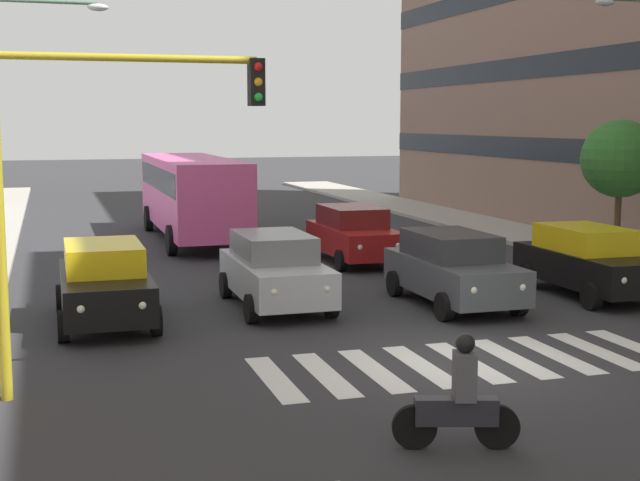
% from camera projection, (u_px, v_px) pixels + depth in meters
% --- Properties ---
extents(ground_plane, '(180.00, 180.00, 0.00)m').
position_uv_depth(ground_plane, '(468.00, 362.00, 16.03)').
color(ground_plane, '#2D2D30').
extents(crosswalk_markings, '(7.65, 2.80, 0.01)m').
position_uv_depth(crosswalk_markings, '(468.00, 362.00, 16.03)').
color(crosswalk_markings, silver).
rests_on(crosswalk_markings, ground_plane).
extents(car_0, '(2.02, 4.44, 1.72)m').
position_uv_depth(car_0, '(588.00, 261.00, 22.01)').
color(car_0, black).
rests_on(car_0, ground_plane).
extents(car_1, '(2.02, 4.44, 1.72)m').
position_uv_depth(car_1, '(453.00, 268.00, 20.87)').
color(car_1, '#474C51').
rests_on(car_1, ground_plane).
extents(car_2, '(2.02, 4.44, 1.72)m').
position_uv_depth(car_2, '(275.00, 270.00, 20.66)').
color(car_2, '#B2B7BC').
rests_on(car_2, ground_plane).
extents(car_3, '(2.02, 4.44, 1.72)m').
position_uv_depth(car_3, '(105.00, 283.00, 19.01)').
color(car_3, black).
rests_on(car_3, ground_plane).
extents(car_row2_0, '(2.02, 4.44, 1.72)m').
position_uv_depth(car_row2_0, '(353.00, 234.00, 27.24)').
color(car_row2_0, maroon).
rests_on(car_row2_0, ground_plane).
extents(bus_behind_traffic, '(2.78, 10.50, 3.00)m').
position_uv_depth(bus_behind_traffic, '(192.00, 189.00, 32.29)').
color(bus_behind_traffic, '#DB5193').
rests_on(bus_behind_traffic, ground_plane).
extents(motorcycle_with_rider, '(1.66, 0.59, 1.57)m').
position_uv_depth(motorcycle_with_rider, '(459.00, 402.00, 11.69)').
color(motorcycle_with_rider, black).
rests_on(motorcycle_with_rider, ground_plane).
extents(traffic_light_gantry, '(4.25, 0.36, 5.50)m').
position_uv_depth(traffic_light_gantry, '(79.00, 162.00, 13.71)').
color(traffic_light_gantry, '#AD991E').
rests_on(traffic_light_gantry, ground_plane).
extents(street_tree_1, '(2.40, 2.40, 4.23)m').
position_uv_depth(street_tree_1, '(620.00, 159.00, 27.15)').
color(street_tree_1, '#513823').
rests_on(street_tree_1, sidewalk_left).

